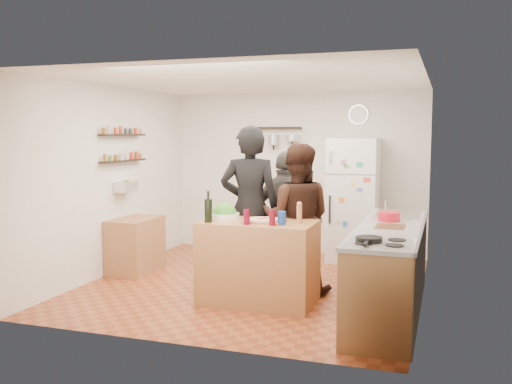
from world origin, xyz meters
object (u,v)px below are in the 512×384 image
(pepper_mill, at_px, (299,215))
(fridge, at_px, (353,200))
(wine_bottle, at_px, (208,211))
(side_table, at_px, (136,245))
(person_left, at_px, (250,208))
(salt_canister, at_px, (282,218))
(person_center, at_px, (297,218))
(wall_clock, at_px, (358,115))
(salad_bowl, at_px, (224,216))
(red_bowl, at_px, (389,216))
(person_back, at_px, (286,217))
(counter_run, at_px, (390,270))
(skillet, at_px, (369,239))
(prep_island, at_px, (258,262))

(pepper_mill, relative_size, fridge, 0.10)
(wine_bottle, height_order, side_table, wine_bottle)
(fridge, bearing_deg, person_left, -115.77)
(fridge, bearing_deg, salt_canister, -98.11)
(salt_canister, distance_m, person_center, 0.69)
(wall_clock, bearing_deg, fridge, -90.00)
(salad_bowl, xyz_separation_m, red_bowl, (1.78, 0.38, 0.03))
(person_back, height_order, red_bowl, person_back)
(counter_run, relative_size, fridge, 1.46)
(person_left, height_order, red_bowl, person_left)
(person_left, xyz_separation_m, counter_run, (1.68, -0.37, -0.53))
(counter_run, relative_size, side_table, 3.29)
(counter_run, xyz_separation_m, fridge, (-0.75, 2.30, 0.45))
(person_left, height_order, skillet, person_left)
(person_center, bearing_deg, prep_island, 54.56)
(salad_bowl, distance_m, red_bowl, 1.82)
(pepper_mill, bearing_deg, skillet, -45.94)
(prep_island, bearing_deg, person_left, 118.55)
(wine_bottle, distance_m, skillet, 1.92)
(salt_canister, xyz_separation_m, fridge, (0.36, 2.54, -0.08))
(salad_bowl, height_order, person_center, person_center)
(salt_canister, relative_size, person_left, 0.07)
(salt_canister, height_order, wall_clock, wall_clock)
(wine_bottle, height_order, pepper_mill, wine_bottle)
(prep_island, distance_m, fridge, 2.55)
(person_back, relative_size, counter_run, 0.63)
(salad_bowl, relative_size, wine_bottle, 1.32)
(counter_run, relative_size, skillet, 11.11)
(wine_bottle, bearing_deg, wall_clock, 68.65)
(person_center, bearing_deg, fridge, -109.87)
(pepper_mill, height_order, skillet, pepper_mill)
(red_bowl, bearing_deg, salad_bowl, -167.99)
(skillet, bearing_deg, counter_run, 84.08)
(side_table, bearing_deg, person_back, 5.04)
(skillet, bearing_deg, salad_bowl, 152.78)
(person_left, bearing_deg, wine_bottle, 60.74)
(pepper_mill, height_order, side_table, pepper_mill)
(fridge, bearing_deg, red_bowl, -70.66)
(salad_bowl, bearing_deg, wall_clock, 68.18)
(pepper_mill, relative_size, wall_clock, 0.61)
(salad_bowl, xyz_separation_m, person_center, (0.71, 0.51, -0.07))
(wall_clock, bearing_deg, prep_island, -103.53)
(skillet, bearing_deg, person_left, 139.82)
(salad_bowl, relative_size, skillet, 1.42)
(counter_run, xyz_separation_m, red_bowl, (-0.05, 0.31, 0.52))
(fridge, bearing_deg, skillet, -78.74)
(salad_bowl, relative_size, person_back, 0.20)
(person_center, xyz_separation_m, skillet, (1.03, -1.41, 0.06))
(salad_bowl, xyz_separation_m, wall_clock, (1.08, 2.70, 1.21))
(salt_canister, relative_size, skillet, 0.60)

